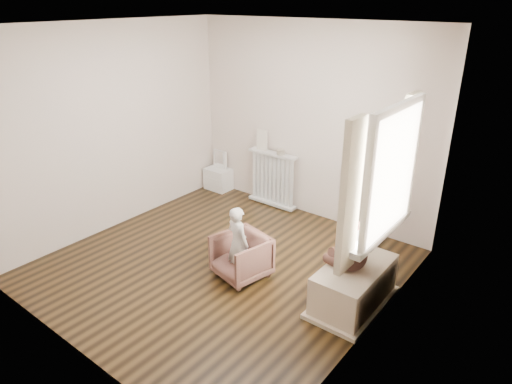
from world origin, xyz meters
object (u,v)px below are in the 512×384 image
Objects in this scene: child at (238,243)px; radiator at (272,180)px; toy_bench at (354,287)px; plush_cat at (381,214)px; toy_vanity at (218,173)px; armchair at (241,256)px; teddy_bear at (351,248)px.

radiator is at bearing -51.55° from child.
toy_bench is 3.39× the size of plush_cat.
child is 1.53m from plush_cat.
child is at bearing 174.57° from plush_cat.
armchair is at bearing -41.92° from toy_vanity.
teddy_bear is at bearing -117.54° from toy_bench.
armchair is 1.04× the size of teddy_bear.
child is (0.83, -1.76, 0.05)m from radiator.
armchair is 0.57× the size of toy_bench.
armchair is (0.83, -1.71, -0.15)m from radiator.
toy_vanity is 2.55m from child.
radiator is 2.93× the size of plush_cat.
child reaches higher than toy_vanity.
radiator is 1.56× the size of teddy_bear.
toy_bench is 1.81× the size of teddy_bear.
toy_bench is (2.03, -1.41, -0.19)m from radiator.
toy_bench is at bearing -150.74° from child.
teddy_bear reaches higher than child.
plush_cat is (0.14, 0.13, 0.80)m from toy_bench.
toy_bench is at bearing -34.85° from radiator.
radiator reaches higher than toy_bench.
toy_vanity is at bearing 165.53° from teddy_bear.
armchair is 0.20m from child.
teddy_bear is 0.42m from plush_cat.
teddy_bear is 1.87× the size of plush_cat.
plush_cat is (0.17, 0.20, 0.33)m from teddy_bear.
teddy_bear is at bearing 24.32° from armchair.
child is 3.00× the size of plush_cat.
radiator reaches higher than armchair.
child reaches higher than radiator.
plush_cat is (1.34, 0.43, 0.76)m from armchair.
plush_cat reaches higher than toy_vanity.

